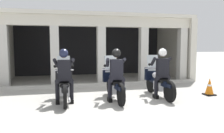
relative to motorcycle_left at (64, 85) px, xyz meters
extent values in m
plane|color=#A8A59E|center=(1.51, 2.72, -0.50)|extent=(80.00, 80.00, 0.00)
cube|color=black|center=(1.64, 6.15, 0.96)|extent=(8.79, 0.24, 2.91)
cube|color=beige|center=(1.64, 2.72, 2.19)|extent=(8.79, 0.36, 0.44)
cube|color=beige|center=(1.64, 4.36, 2.49)|extent=(8.79, 3.98, 0.16)
cube|color=beige|center=(-2.66, 4.36, 0.96)|extent=(0.30, 3.98, 2.91)
cube|color=beige|center=(5.93, 4.36, 0.96)|extent=(0.30, 3.98, 2.91)
cube|color=beige|center=(-2.26, 2.72, 0.74)|extent=(0.35, 0.36, 2.47)
cube|color=beige|center=(-0.31, 2.72, 0.74)|extent=(0.35, 0.36, 2.47)
cube|color=beige|center=(1.64, 2.72, 0.74)|extent=(0.35, 0.36, 2.47)
cube|color=beige|center=(3.58, 2.72, 0.74)|extent=(0.35, 0.36, 2.47)
cube|color=beige|center=(5.53, 2.72, 0.74)|extent=(0.35, 0.36, 2.47)
cube|color=#B7B5AD|center=(1.64, 2.22, -0.44)|extent=(8.39, 0.24, 0.12)
cylinder|color=black|center=(0.00, 0.58, -0.18)|extent=(0.09, 0.64, 0.64)
cylinder|color=black|center=(0.00, -0.82, -0.18)|extent=(0.09, 0.64, 0.64)
cube|color=black|center=(0.00, 0.58, 0.03)|extent=(0.14, 0.44, 0.08)
cube|color=silver|center=(0.00, -0.17, -0.13)|extent=(0.28, 0.44, 0.28)
cube|color=black|center=(0.00, -0.12, 0.00)|extent=(0.18, 1.24, 0.16)
ellipsoid|color=#B2B2B7|center=(0.00, 0.10, 0.18)|extent=(0.26, 0.48, 0.22)
cube|color=black|center=(0.00, -0.30, 0.07)|extent=(0.24, 0.52, 0.10)
cube|color=black|center=(0.00, -0.76, 0.00)|extent=(0.16, 0.48, 0.10)
cylinder|color=silver|center=(0.00, 0.52, 0.06)|extent=(0.05, 0.24, 0.53)
cube|color=black|center=(0.00, 0.46, 0.20)|extent=(0.52, 0.16, 0.44)
sphere|color=silver|center=(0.00, 0.56, 0.22)|extent=(0.18, 0.18, 0.18)
cube|color=silver|center=(0.00, 0.44, 0.57)|extent=(0.40, 0.14, 0.54)
cylinder|color=silver|center=(0.00, 0.36, 0.40)|extent=(0.62, 0.04, 0.04)
cylinder|color=silver|center=(0.12, -0.52, -0.32)|extent=(0.07, 0.55, 0.07)
cube|color=black|center=(0.00, -0.32, 0.47)|extent=(0.36, 0.22, 0.60)
cube|color=#14193F|center=(0.00, -0.20, 0.49)|extent=(0.05, 0.02, 0.32)
sphere|color=#936B51|center=(0.00, -0.30, 0.92)|extent=(0.21, 0.21, 0.21)
sphere|color=#191E38|center=(0.00, -0.30, 0.95)|extent=(0.26, 0.26, 0.26)
cylinder|color=black|center=(0.14, -0.30, 0.16)|extent=(0.26, 0.29, 0.17)
cylinder|color=black|center=(0.20, -0.30, -0.12)|extent=(0.12, 0.12, 0.53)
cube|color=black|center=(0.20, -0.29, -0.44)|extent=(0.11, 0.26, 0.12)
cylinder|color=black|center=(-0.14, -0.30, 0.16)|extent=(0.26, 0.29, 0.17)
cylinder|color=black|center=(-0.20, -0.30, -0.12)|extent=(0.12, 0.12, 0.53)
cube|color=black|center=(-0.20, -0.29, -0.44)|extent=(0.11, 0.26, 0.12)
cylinder|color=black|center=(0.22, -0.09, 0.66)|extent=(0.19, 0.48, 0.31)
sphere|color=black|center=(0.26, 0.12, 0.55)|extent=(0.09, 0.09, 0.09)
cylinder|color=black|center=(-0.22, -0.09, 0.66)|extent=(0.19, 0.48, 0.31)
sphere|color=black|center=(-0.26, 0.12, 0.55)|extent=(0.09, 0.09, 0.09)
cylinder|color=black|center=(1.51, 0.46, -0.18)|extent=(0.09, 0.64, 0.64)
cylinder|color=black|center=(1.51, -0.94, -0.18)|extent=(0.09, 0.64, 0.64)
cube|color=black|center=(1.51, 0.46, 0.03)|extent=(0.14, 0.44, 0.08)
cube|color=silver|center=(1.51, -0.29, -0.13)|extent=(0.28, 0.44, 0.28)
cube|color=black|center=(1.51, -0.24, 0.00)|extent=(0.18, 1.24, 0.16)
ellipsoid|color=#1E2338|center=(1.51, -0.02, 0.18)|extent=(0.26, 0.48, 0.22)
cube|color=black|center=(1.51, -0.42, 0.07)|extent=(0.24, 0.52, 0.10)
cube|color=black|center=(1.51, -0.88, 0.00)|extent=(0.16, 0.48, 0.10)
cylinder|color=silver|center=(1.51, 0.40, 0.06)|extent=(0.05, 0.24, 0.53)
cube|color=black|center=(1.51, 0.34, 0.20)|extent=(0.52, 0.16, 0.44)
sphere|color=silver|center=(1.51, 0.44, 0.22)|extent=(0.18, 0.18, 0.18)
cube|color=silver|center=(1.51, 0.32, 0.57)|extent=(0.40, 0.14, 0.54)
cylinder|color=silver|center=(1.51, 0.24, 0.40)|extent=(0.62, 0.04, 0.04)
cylinder|color=silver|center=(1.63, -0.64, -0.32)|extent=(0.07, 0.55, 0.07)
cube|color=black|center=(1.51, -0.44, 0.47)|extent=(0.36, 0.22, 0.60)
cube|color=#591414|center=(1.51, -0.32, 0.49)|extent=(0.05, 0.02, 0.32)
sphere|color=tan|center=(1.51, -0.42, 0.92)|extent=(0.21, 0.21, 0.21)
sphere|color=black|center=(1.51, -0.42, 0.95)|extent=(0.26, 0.26, 0.26)
cylinder|color=black|center=(1.65, -0.42, 0.16)|extent=(0.26, 0.29, 0.17)
cylinder|color=black|center=(1.71, -0.42, -0.12)|extent=(0.12, 0.12, 0.53)
cube|color=black|center=(1.71, -0.41, -0.44)|extent=(0.11, 0.26, 0.12)
cylinder|color=black|center=(1.37, -0.42, 0.16)|extent=(0.26, 0.29, 0.17)
cylinder|color=black|center=(1.31, -0.42, -0.12)|extent=(0.12, 0.12, 0.53)
cube|color=black|center=(1.31, -0.41, -0.44)|extent=(0.11, 0.26, 0.12)
cylinder|color=black|center=(1.73, -0.21, 0.66)|extent=(0.19, 0.48, 0.31)
sphere|color=black|center=(1.77, 0.00, 0.55)|extent=(0.09, 0.09, 0.09)
cylinder|color=black|center=(1.29, -0.21, 0.66)|extent=(0.19, 0.48, 0.31)
sphere|color=black|center=(1.25, 0.00, 0.55)|extent=(0.09, 0.09, 0.09)
cylinder|color=black|center=(3.03, 0.53, -0.18)|extent=(0.09, 0.64, 0.64)
cylinder|color=black|center=(3.03, -0.87, -0.18)|extent=(0.09, 0.64, 0.64)
cube|color=black|center=(3.03, 0.53, 0.03)|extent=(0.14, 0.44, 0.08)
cube|color=silver|center=(3.03, -0.22, -0.13)|extent=(0.28, 0.44, 0.28)
cube|color=black|center=(3.03, -0.17, 0.00)|extent=(0.18, 1.24, 0.16)
ellipsoid|color=#B2B2B7|center=(3.03, 0.05, 0.18)|extent=(0.26, 0.48, 0.22)
cube|color=black|center=(3.03, -0.35, 0.07)|extent=(0.24, 0.52, 0.10)
cube|color=black|center=(3.03, -0.81, 0.00)|extent=(0.16, 0.48, 0.10)
cylinder|color=silver|center=(3.03, 0.47, 0.06)|extent=(0.05, 0.24, 0.53)
cube|color=black|center=(3.03, 0.41, 0.20)|extent=(0.52, 0.16, 0.44)
sphere|color=silver|center=(3.03, 0.51, 0.22)|extent=(0.18, 0.18, 0.18)
cube|color=silver|center=(3.03, 0.39, 0.57)|extent=(0.40, 0.14, 0.54)
cylinder|color=silver|center=(3.03, 0.31, 0.40)|extent=(0.62, 0.04, 0.04)
cylinder|color=silver|center=(3.15, -0.57, -0.32)|extent=(0.07, 0.55, 0.07)
cube|color=black|center=(3.03, -0.37, 0.47)|extent=(0.36, 0.22, 0.60)
cube|color=black|center=(3.03, -0.25, 0.49)|extent=(0.05, 0.02, 0.32)
sphere|color=tan|center=(3.03, -0.35, 0.92)|extent=(0.21, 0.21, 0.21)
sphere|color=silver|center=(3.03, -0.35, 0.95)|extent=(0.26, 0.26, 0.26)
cylinder|color=black|center=(3.17, -0.35, 0.16)|extent=(0.26, 0.29, 0.17)
cylinder|color=black|center=(3.23, -0.35, -0.12)|extent=(0.12, 0.12, 0.53)
cube|color=black|center=(3.23, -0.34, -0.44)|extent=(0.11, 0.26, 0.12)
cylinder|color=black|center=(2.89, -0.35, 0.16)|extent=(0.26, 0.29, 0.17)
cylinder|color=black|center=(2.83, -0.35, -0.12)|extent=(0.12, 0.12, 0.53)
cube|color=black|center=(2.83, -0.34, -0.44)|extent=(0.11, 0.26, 0.12)
cylinder|color=black|center=(3.25, -0.14, 0.66)|extent=(0.19, 0.48, 0.31)
sphere|color=black|center=(3.29, 0.07, 0.55)|extent=(0.09, 0.09, 0.09)
cylinder|color=black|center=(2.81, -0.14, 0.66)|extent=(0.19, 0.48, 0.31)
sphere|color=black|center=(2.77, 0.07, 0.55)|extent=(0.09, 0.09, 0.09)
cube|color=black|center=(4.80, -0.31, -0.48)|extent=(0.34, 0.34, 0.04)
cone|color=orange|center=(4.80, -0.31, -0.19)|extent=(0.28, 0.28, 0.55)
cylinder|color=white|center=(4.80, -0.31, -0.16)|extent=(0.17, 0.17, 0.06)
camera|label=1|loc=(-0.11, -6.75, 1.18)|focal=35.57mm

